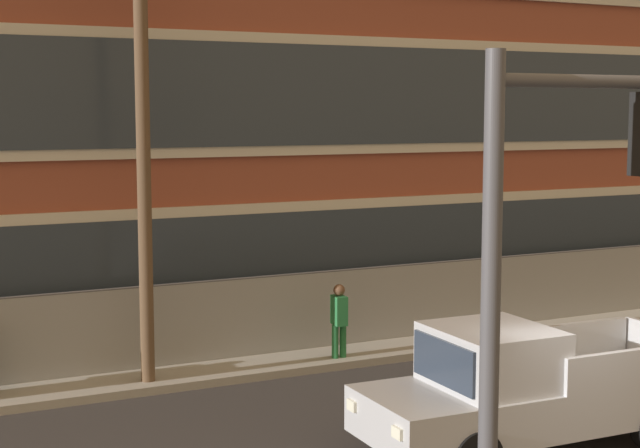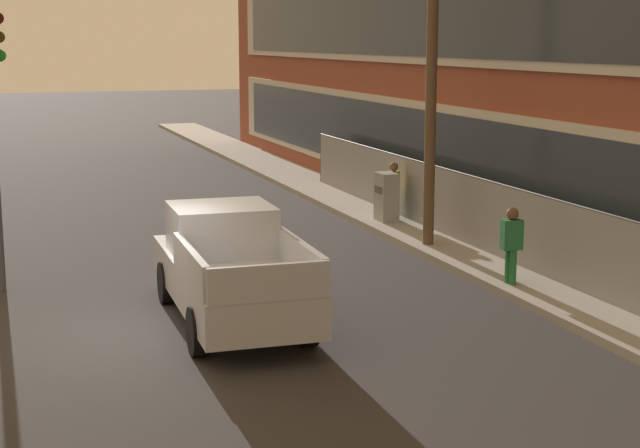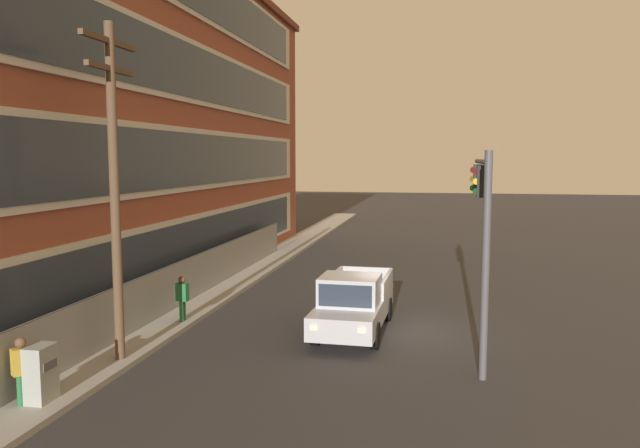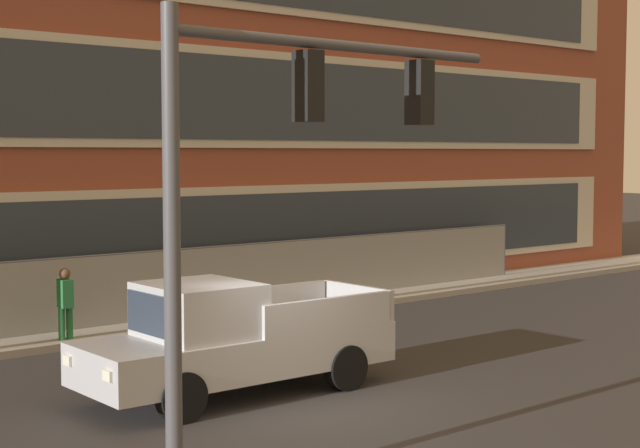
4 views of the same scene
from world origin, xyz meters
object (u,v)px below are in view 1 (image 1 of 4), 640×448
(traffic_signal_mast, at_px, (612,214))
(pickup_truck_silver, at_px, (526,390))
(pedestrian_by_fence, at_px, (339,319))
(utility_pole_near_corner, at_px, (143,118))

(traffic_signal_mast, height_order, pickup_truck_silver, traffic_signal_mast)
(traffic_signal_mast, bearing_deg, pickup_truck_silver, 62.58)
(pedestrian_by_fence, bearing_deg, utility_pole_near_corner, 178.87)
(pickup_truck_silver, relative_size, pedestrian_by_fence, 3.32)
(pickup_truck_silver, bearing_deg, traffic_signal_mast, -117.42)
(traffic_signal_mast, distance_m, utility_pole_near_corner, 9.97)
(pickup_truck_silver, relative_size, utility_pole_near_corner, 0.61)
(traffic_signal_mast, distance_m, pickup_truck_silver, 5.36)
(traffic_signal_mast, distance_m, pedestrian_by_fence, 10.24)
(utility_pole_near_corner, xyz_separation_m, pedestrian_by_fence, (4.02, -0.08, -4.10))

